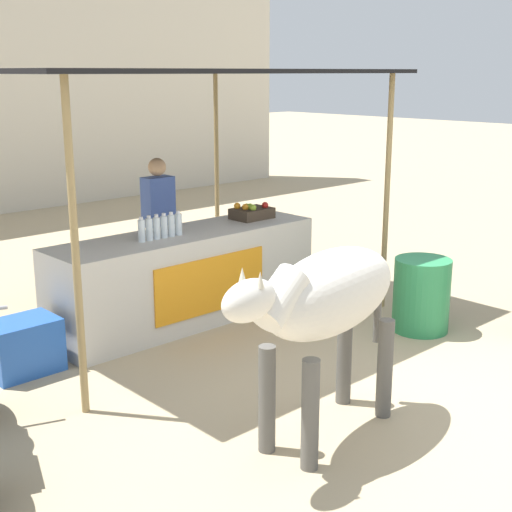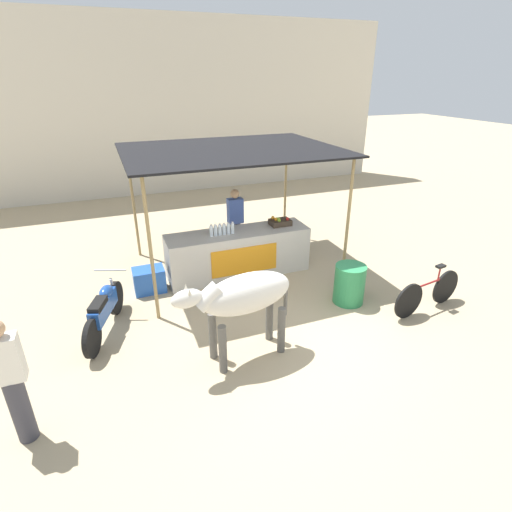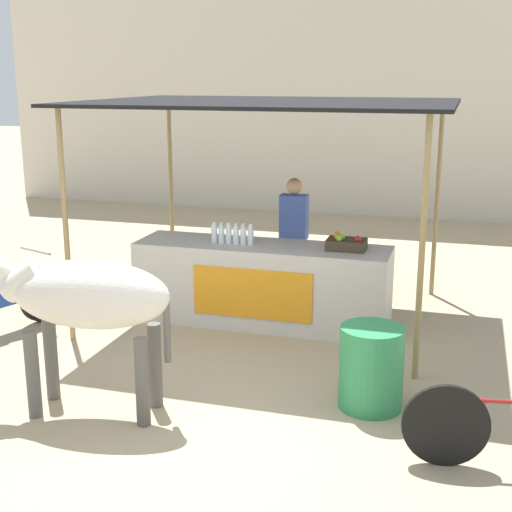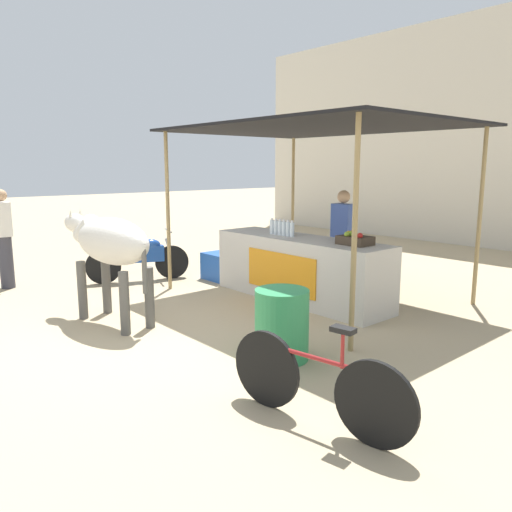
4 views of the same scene
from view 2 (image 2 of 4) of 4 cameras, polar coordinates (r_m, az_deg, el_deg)
ground_plane at (r=6.94m, az=3.47°, el=-10.19°), size 60.00×60.00×0.00m
building_wall_far at (r=14.83m, az=-12.39°, el=19.93°), size 16.00×0.50×5.70m
stall_counter at (r=8.48m, az=-2.56°, el=0.46°), size 3.00×0.82×0.96m
stall_awning at (r=8.15m, az=-3.54°, el=14.33°), size 4.20×3.20×2.60m
water_bottle_row at (r=8.12m, az=-4.87°, el=3.80°), size 0.52×0.07×0.25m
fruit_crate at (r=8.65m, az=3.43°, el=4.89°), size 0.44×0.32×0.18m
vendor_behind_counter at (r=9.06m, az=-2.94°, el=4.61°), size 0.34×0.22×1.65m
cooler_box at (r=8.16m, az=-15.00°, el=-3.33°), size 0.60×0.44×0.48m
water_barrel at (r=7.66m, az=13.20°, el=-3.92°), size 0.57×0.57×0.75m
cow at (r=5.76m, az=-1.86°, el=-5.90°), size 1.85×0.69×1.44m
motorcycle_parked at (r=7.07m, az=-20.88°, el=-7.12°), size 0.80×1.72×0.90m
bicycle_leaning at (r=7.87m, az=23.35°, el=-4.84°), size 1.64×0.31×0.85m
passerby_on_street at (r=5.37m, az=-31.53°, el=-15.06°), size 0.34×0.22×1.65m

